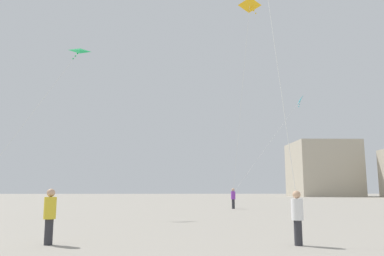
{
  "coord_description": "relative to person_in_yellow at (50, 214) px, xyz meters",
  "views": [
    {
      "loc": [
        -1.28,
        -4.88,
        1.62
      ],
      "look_at": [
        0.0,
        23.87,
        6.23
      ],
      "focal_mm": 36.02,
      "sensor_mm": 36.0,
      "label": 1
    }
  ],
  "objects": [
    {
      "name": "person_in_yellow",
      "position": [
        0.0,
        0.0,
        0.0
      ],
      "size": [
        0.36,
        0.36,
        1.64
      ],
      "rotation": [
        0.0,
        0.0,
        1.07
      ],
      "color": "#2D2D33",
      "rests_on": "ground_plane"
    },
    {
      "name": "person_in_purple",
      "position": [
        8.76,
        21.41,
        0.05
      ],
      "size": [
        0.38,
        0.38,
        1.74
      ],
      "rotation": [
        0.0,
        0.0,
        5.54
      ],
      "color": "#2D2D33",
      "rests_on": "ground_plane"
    },
    {
      "name": "kite_emerald_delta",
      "position": [
        -2.88,
        12.95,
        9.63
      ],
      "size": [
        6.75,
        0.79,
        9.77
      ],
      "color": "green"
    },
    {
      "name": "building_left_hall",
      "position": [
        40.01,
        81.48,
        5.68
      ],
      "size": [
        14.73,
        15.33,
        13.16
      ],
      "color": "#B2A893",
      "rests_on": "ground_plane"
    },
    {
      "name": "person_in_white",
      "position": [
        7.36,
        -0.46,
        -0.03
      ],
      "size": [
        0.35,
        0.35,
        1.59
      ],
      "rotation": [
        0.0,
        0.0,
        1.46
      ],
      "color": "#2D2D33",
      "rests_on": "ground_plane"
    },
    {
      "name": "kite_amber_delta",
      "position": [
        8.97,
        13.72,
        13.23
      ],
      "size": [
        1.22,
        8.24,
        13.58
      ],
      "color": "yellow"
    },
    {
      "name": "kite_cyan_delta",
      "position": [
        16.22,
        25.45,
        9.54
      ],
      "size": [
        8.04,
        4.87,
        9.74
      ],
      "color": "#1EB2C6"
    }
  ]
}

